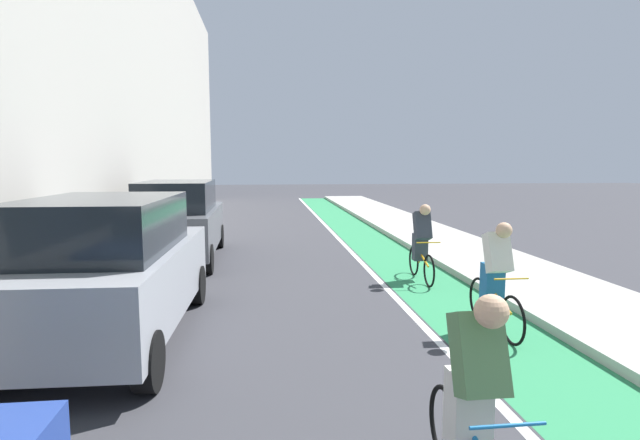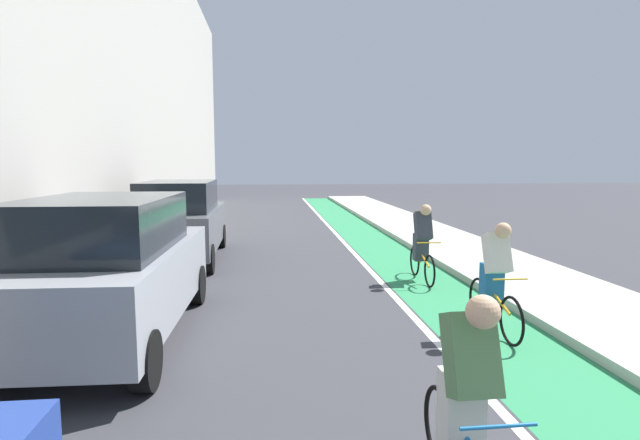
% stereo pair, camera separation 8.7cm
% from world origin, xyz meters
% --- Properties ---
extents(ground_plane, '(85.01, 85.01, 0.00)m').
position_xyz_m(ground_plane, '(0.00, 15.32, 0.00)').
color(ground_plane, '#38383D').
extents(bike_lane_paint, '(1.60, 38.64, 0.00)m').
position_xyz_m(bike_lane_paint, '(2.80, 17.32, 0.00)').
color(bike_lane_paint, '#2D8451').
rests_on(bike_lane_paint, ground).
extents(lane_divider_stripe, '(0.12, 38.64, 0.00)m').
position_xyz_m(lane_divider_stripe, '(1.90, 17.32, 0.00)').
color(lane_divider_stripe, white).
rests_on(lane_divider_stripe, ground).
extents(sidewalk_right, '(2.54, 38.64, 0.14)m').
position_xyz_m(sidewalk_right, '(4.87, 17.32, 0.07)').
color(sidewalk_right, '#A8A59E').
rests_on(sidewalk_right, ground).
extents(building_facade_left, '(4.15, 38.64, 10.58)m').
position_xyz_m(building_facade_left, '(-5.39, 17.30, 5.29)').
color(building_facade_left, '#B2ADA3').
rests_on(building_facade_left, ground).
extents(parked_suv_silver, '(2.09, 4.45, 1.98)m').
position_xyz_m(parked_suv_silver, '(-2.55, 10.16, 1.02)').
color(parked_suv_silver, '#9EA0A8').
rests_on(parked_suv_silver, ground).
extents(parked_suv_gray, '(1.94, 4.55, 1.98)m').
position_xyz_m(parked_suv_gray, '(-2.55, 15.80, 1.02)').
color(parked_suv_gray, '#595B60').
rests_on(parked_suv_gray, ground).
extents(cyclist_mid, '(0.48, 1.70, 1.61)m').
position_xyz_m(cyclist_mid, '(0.98, 6.43, 0.85)').
color(cyclist_mid, black).
rests_on(cyclist_mid, ground).
extents(cyclist_trailing, '(0.48, 1.72, 1.62)m').
position_xyz_m(cyclist_trailing, '(2.84, 9.94, 0.81)').
color(cyclist_trailing, black).
rests_on(cyclist_trailing, ground).
extents(cyclist_far, '(0.48, 1.70, 1.60)m').
position_xyz_m(cyclist_far, '(2.75, 13.07, 0.85)').
color(cyclist_far, black).
rests_on(cyclist_far, ground).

